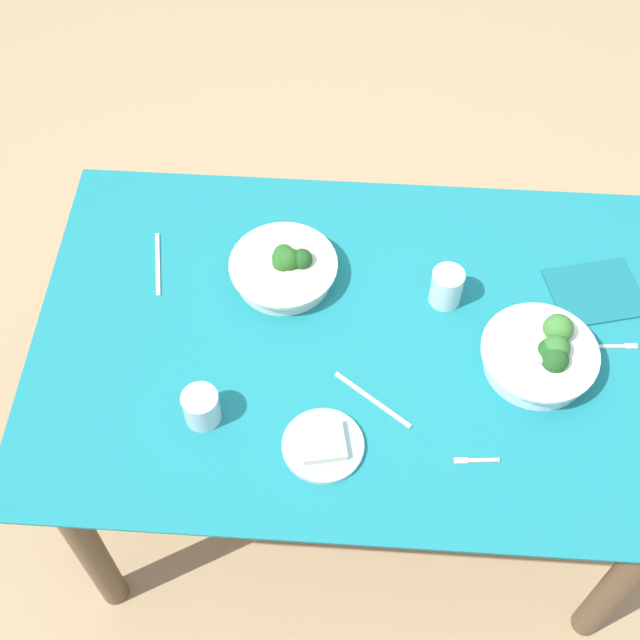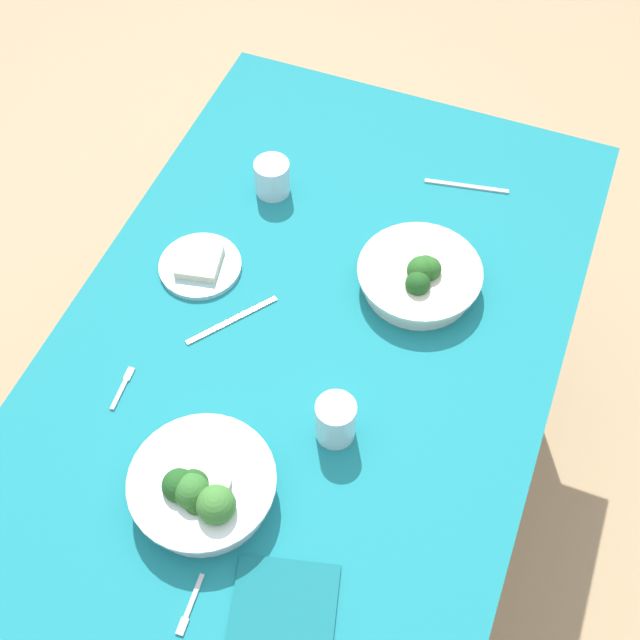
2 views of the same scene
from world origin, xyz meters
TOP-DOWN VIEW (x-y plane):
  - ground_plane at (0.00, 0.00)m, footprint 6.00×6.00m
  - dining_table at (0.00, 0.00)m, footprint 1.49×0.95m
  - broccoli_bowl_far at (-0.38, 0.04)m, footprint 0.25×0.25m
  - broccoli_bowl_near at (0.19, -0.16)m, footprint 0.25×0.25m
  - bread_side_plate at (0.08, 0.27)m, footprint 0.17×0.17m
  - water_glass_center at (-0.18, -0.12)m, footprint 0.07×0.07m
  - water_glass_side at (0.33, 0.22)m, footprint 0.08×0.08m
  - fork_by_far_bowl at (-0.23, 0.28)m, footprint 0.09×0.02m
  - fork_by_near_bowl at (-0.56, -0.01)m, footprint 0.10×0.02m
  - table_knife_left at (-0.02, 0.16)m, footprint 0.17×0.13m
  - table_knife_right at (0.50, -0.18)m, footprint 0.04×0.19m
  - napkin_folded_upper at (-0.53, -0.16)m, footprint 0.24×0.21m

SIDE VIEW (x-z plane):
  - ground_plane at x=0.00m, z-range 0.00..0.00m
  - dining_table at x=0.00m, z-range 0.27..1.04m
  - table_knife_left at x=-0.02m, z-range 0.77..0.77m
  - table_knife_right at x=0.50m, z-range 0.77..0.77m
  - fork_by_near_bowl at x=-0.56m, z-range 0.77..0.77m
  - fork_by_far_bowl at x=-0.23m, z-range 0.77..0.77m
  - napkin_folded_upper at x=-0.53m, z-range 0.77..0.77m
  - bread_side_plate at x=0.08m, z-range 0.76..0.79m
  - broccoli_bowl_near at x=0.19m, z-range 0.75..0.85m
  - water_glass_side at x=0.33m, z-range 0.77..0.85m
  - broccoli_bowl_far at x=-0.38m, z-range 0.75..0.87m
  - water_glass_center at x=-0.18m, z-range 0.77..0.86m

